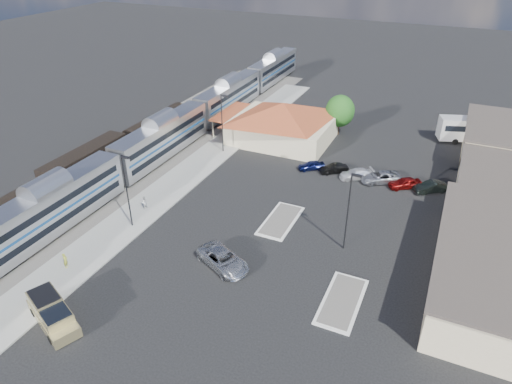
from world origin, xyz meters
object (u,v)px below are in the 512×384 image
at_px(suv, 223,259).
at_px(coach_bus, 480,129).
at_px(station_depot, 282,122).
at_px(pickup_truck, 53,314).

xyz_separation_m(suv, coach_bus, (22.23, 43.96, 1.42)).
xyz_separation_m(station_depot, coach_bus, (28.56, 12.00, -0.85)).
xyz_separation_m(station_depot, pickup_truck, (-3.28, -44.74, -2.10)).
relative_size(station_depot, coach_bus, 1.46).
bearing_deg(station_depot, suv, -78.79).
bearing_deg(suv, station_depot, 36.51).
bearing_deg(pickup_truck, suv, -13.17).
bearing_deg(coach_bus, pickup_truck, 132.07).
distance_m(station_depot, pickup_truck, 44.90).
height_order(pickup_truck, suv, pickup_truck).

